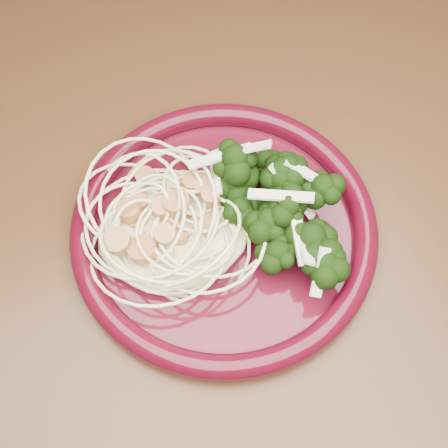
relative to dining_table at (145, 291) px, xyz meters
The scene contains 6 objects.
dining_table is the anchor object (origin of this frame).
dinner_plate 0.14m from the dining_table, ahead, with size 0.38×0.38×0.02m.
spaghetti_pile 0.13m from the dining_table, ahead, with size 0.15×0.13×0.03m, color #F8F3B4.
scallop_cluster 0.17m from the dining_table, ahead, with size 0.13×0.13×0.04m, color #C98144, non-canonical shape.
broccoli_pile 0.20m from the dining_table, 12.28° to the right, with size 0.10×0.16×0.05m, color black.
onion_garnish 0.22m from the dining_table, 12.28° to the right, with size 0.07×0.10×0.05m, color #EAE9C6, non-canonical shape.
Camera 1 is at (-0.01, -0.27, 1.29)m, focal length 50.00 mm.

